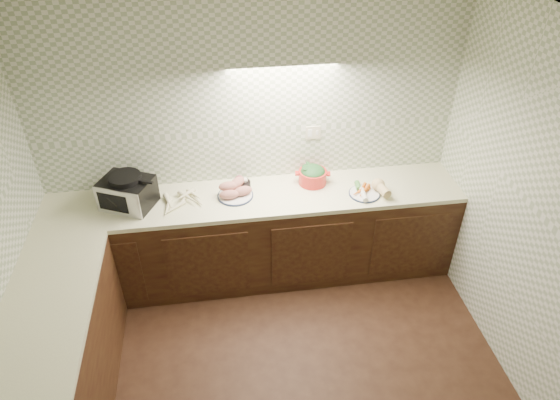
{
  "coord_description": "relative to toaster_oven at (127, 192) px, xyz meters",
  "views": [
    {
      "loc": [
        -0.29,
        -1.98,
        3.39
      ],
      "look_at": [
        0.18,
        1.25,
        1.02
      ],
      "focal_mm": 32.0,
      "sensor_mm": 36.0,
      "label": 1
    }
  ],
  "objects": [
    {
      "name": "veg_plate",
      "position": [
        2.05,
        -0.12,
        -0.09
      ],
      "size": [
        0.32,
        0.29,
        0.13
      ],
      "rotation": [
        0.0,
        0.0,
        0.06
      ],
      "color": "#16203C",
      "rests_on": "counter"
    },
    {
      "name": "sweet_potato_plate",
      "position": [
        0.88,
        0.01,
        -0.08
      ],
      "size": [
        0.31,
        0.31,
        0.14
      ],
      "rotation": [
        0.0,
        0.0,
        0.39
      ],
      "color": "#16203C",
      "rests_on": "counter"
    },
    {
      "name": "onion_bowl",
      "position": [
        0.95,
        0.12,
        -0.09
      ],
      "size": [
        0.16,
        0.16,
        0.12
      ],
      "color": "black",
      "rests_on": "counter"
    },
    {
      "name": "toaster_oven",
      "position": [
        0.0,
        0.0,
        0.0
      ],
      "size": [
        0.5,
        0.46,
        0.29
      ],
      "rotation": [
        0.0,
        0.0,
        -0.43
      ],
      "color": "black",
      "rests_on": "counter"
    },
    {
      "name": "room",
      "position": [
        1.05,
        -1.53,
        0.59
      ],
      "size": [
        3.6,
        3.6,
        2.6
      ],
      "color": "black",
      "rests_on": "ground"
    },
    {
      "name": "dutch_oven",
      "position": [
        1.58,
        0.1,
        -0.05
      ],
      "size": [
        0.31,
        0.29,
        0.17
      ],
      "rotation": [
        0.0,
        0.0,
        -0.17
      ],
      "color": "red",
      "rests_on": "counter"
    },
    {
      "name": "counter",
      "position": [
        0.37,
        -0.85,
        -0.59
      ],
      "size": [
        3.6,
        3.6,
        0.9
      ],
      "color": "black",
      "rests_on": "ground"
    },
    {
      "name": "parsnip_pile",
      "position": [
        0.42,
        -0.06,
        -0.1
      ],
      "size": [
        0.35,
        0.33,
        0.07
      ],
      "color": "beige",
      "rests_on": "counter"
    }
  ]
}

